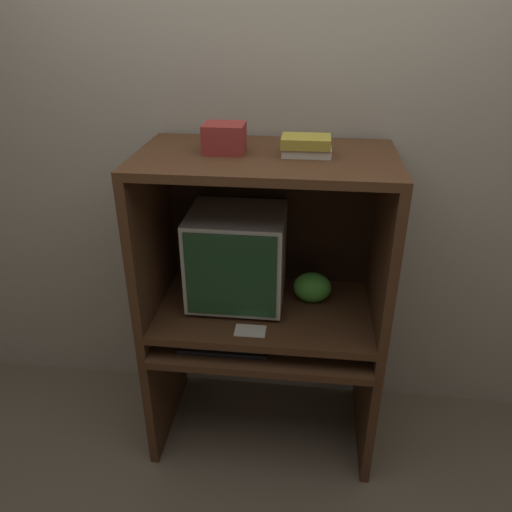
# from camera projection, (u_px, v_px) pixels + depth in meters

# --- Properties ---
(ground_plane) EXTENTS (12.00, 12.00, 0.00)m
(ground_plane) POSITION_uv_depth(u_px,v_px,m) (257.00, 472.00, 2.38)
(ground_plane) COLOR #756651
(wall_back) EXTENTS (6.00, 0.06, 2.60)m
(wall_back) POSITION_uv_depth(u_px,v_px,m) (273.00, 168.00, 2.36)
(wall_back) COLOR #B2A893
(wall_back) RESTS_ON ground_plane
(desk_base) EXTENTS (1.05, 0.62, 0.64)m
(desk_base) POSITION_uv_depth(u_px,v_px,m) (263.00, 371.00, 2.42)
(desk_base) COLOR #4C2D19
(desk_base) RESTS_ON ground_plane
(desk_monitor_shelf) EXTENTS (1.05, 0.59, 0.11)m
(desk_monitor_shelf) POSITION_uv_depth(u_px,v_px,m) (264.00, 311.00, 2.31)
(desk_monitor_shelf) COLOR #4C2D19
(desk_monitor_shelf) RESTS_ON desk_base
(hutch_upper) EXTENTS (1.05, 0.59, 0.72)m
(hutch_upper) POSITION_uv_depth(u_px,v_px,m) (266.00, 209.00, 2.12)
(hutch_upper) COLOR #4C2D19
(hutch_upper) RESTS_ON desk_monitor_shelf
(crt_monitor) EXTENTS (0.42, 0.38, 0.44)m
(crt_monitor) POSITION_uv_depth(u_px,v_px,m) (237.00, 257.00, 2.26)
(crt_monitor) COLOR beige
(crt_monitor) RESTS_ON desk_monitor_shelf
(keyboard) EXTENTS (0.39, 0.16, 0.03)m
(keyboard) POSITION_uv_depth(u_px,v_px,m) (224.00, 344.00, 2.21)
(keyboard) COLOR black
(keyboard) RESTS_ON desk_base
(mouse) EXTENTS (0.06, 0.04, 0.03)m
(mouse) POSITION_uv_depth(u_px,v_px,m) (281.00, 346.00, 2.20)
(mouse) COLOR #B7B7B7
(mouse) RESTS_ON desk_base
(snack_bag) EXTENTS (0.18, 0.13, 0.14)m
(snack_bag) POSITION_uv_depth(u_px,v_px,m) (312.00, 287.00, 2.32)
(snack_bag) COLOR green
(snack_bag) RESTS_ON desk_monitor_shelf
(book_stack) EXTENTS (0.19, 0.16, 0.08)m
(book_stack) POSITION_uv_depth(u_px,v_px,m) (306.00, 146.00, 1.95)
(book_stack) COLOR beige
(book_stack) RESTS_ON hutch_upper
(paper_card) EXTENTS (0.13, 0.09, 0.00)m
(paper_card) POSITION_uv_depth(u_px,v_px,m) (250.00, 331.00, 2.13)
(paper_card) COLOR beige
(paper_card) RESTS_ON desk_monitor_shelf
(storage_box) EXTENTS (0.16, 0.14, 0.11)m
(storage_box) POSITION_uv_depth(u_px,v_px,m) (224.00, 138.00, 1.97)
(storage_box) COLOR maroon
(storage_box) RESTS_ON hutch_upper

